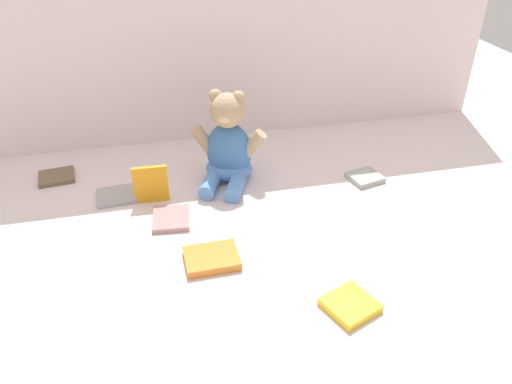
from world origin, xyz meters
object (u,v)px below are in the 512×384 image
at_px(book_case_2, 151,184).
at_px(book_case_4, 120,195).
at_px(book_case_0, 365,177).
at_px(book_case_1, 171,218).
at_px(book_case_3, 350,305).
at_px(book_case_6, 57,177).
at_px(teddy_bear, 228,148).
at_px(book_case_5, 212,258).

relative_size(book_case_2, book_case_4, 0.85).
relative_size(book_case_0, book_case_1, 0.83).
bearing_deg(book_case_3, book_case_4, 108.52).
bearing_deg(book_case_6, book_case_2, -130.95).
bearing_deg(book_case_4, book_case_0, 81.40).
height_order(book_case_3, book_case_6, book_case_3).
bearing_deg(book_case_2, book_case_4, 157.91).
distance_m(book_case_1, book_case_3, 0.52).
bearing_deg(book_case_4, book_case_3, 37.32).
relative_size(book_case_3, book_case_4, 0.77).
distance_m(teddy_bear, book_case_5, 0.39).
relative_size(book_case_3, book_case_6, 0.97).
distance_m(book_case_2, book_case_3, 0.63).
distance_m(book_case_1, book_case_4, 0.20).
height_order(teddy_bear, book_case_4, teddy_bear).
bearing_deg(book_case_2, book_case_3, -50.98).
relative_size(teddy_bear, book_case_6, 2.69).
relative_size(teddy_bear, book_case_0, 2.98).
height_order(book_case_3, book_case_4, book_case_3).
relative_size(book_case_3, book_case_5, 0.78).
height_order(book_case_0, book_case_1, book_case_0).
bearing_deg(book_case_3, book_case_5, 118.52).
relative_size(book_case_1, book_case_3, 1.12).
relative_size(book_case_1, book_case_4, 0.86).
height_order(book_case_0, book_case_4, book_case_0).
bearing_deg(book_case_3, book_case_2, 104.76).
bearing_deg(book_case_2, book_case_6, 147.85).
xyz_separation_m(teddy_bear, book_case_2, (-0.23, -0.07, -0.05)).
relative_size(teddy_bear, book_case_4, 2.13).
xyz_separation_m(book_case_0, book_case_1, (-0.58, -0.08, -0.00)).
distance_m(book_case_0, book_case_3, 0.53).
xyz_separation_m(book_case_1, book_case_4, (-0.13, 0.15, -0.00)).
bearing_deg(book_case_6, teddy_bear, -109.25).
distance_m(teddy_bear, book_case_4, 0.33).
height_order(teddy_bear, book_case_2, teddy_bear).
bearing_deg(book_case_3, book_case_1, 108.12).
xyz_separation_m(book_case_0, book_case_4, (-0.71, 0.07, -0.00)).
xyz_separation_m(teddy_bear, book_case_4, (-0.32, -0.03, -0.09)).
bearing_deg(book_case_1, book_case_3, -44.30).
distance_m(teddy_bear, book_case_3, 0.60).
distance_m(teddy_bear, book_case_1, 0.28).
distance_m(book_case_0, book_case_2, 0.62).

